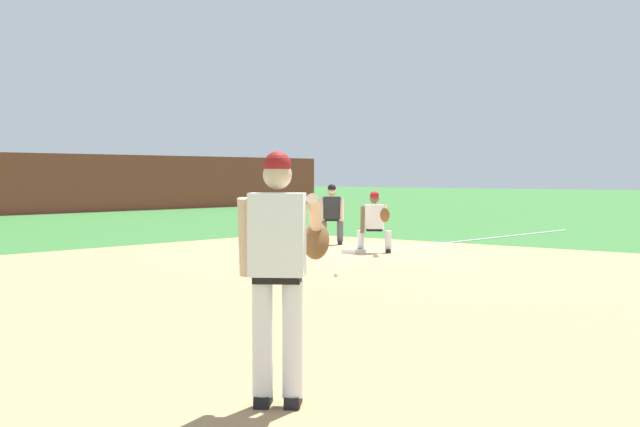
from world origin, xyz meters
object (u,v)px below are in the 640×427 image
object	(u,v)px
baseball	(336,274)
first_baseman	(375,219)
first_base_bag	(354,251)
pitcher	(280,262)
umpire	(332,212)

from	to	relation	value
baseball	first_baseman	bearing A→B (deg)	28.47
first_base_bag	pitcher	distance (m)	12.68
baseball	umpire	bearing A→B (deg)	40.14
pitcher	umpire	size ratio (longest dim) A/B	1.27
baseball	first_base_bag	bearing A→B (deg)	34.35
first_base_bag	first_baseman	size ratio (longest dim) A/B	0.28
pitcher	first_base_bag	bearing A→B (deg)	35.73
umpire	baseball	bearing A→B (deg)	-139.86
baseball	pitcher	world-z (taller)	pitcher
umpire	first_base_bag	bearing A→B (deg)	-129.17
baseball	pitcher	distance (m)	8.32
first_baseman	umpire	bearing A→B (deg)	61.56
pitcher	umpire	world-z (taller)	pitcher
first_base_bag	baseball	xyz separation A→B (m)	(-3.62, -2.47, -0.01)
baseball	umpire	size ratio (longest dim) A/B	0.05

